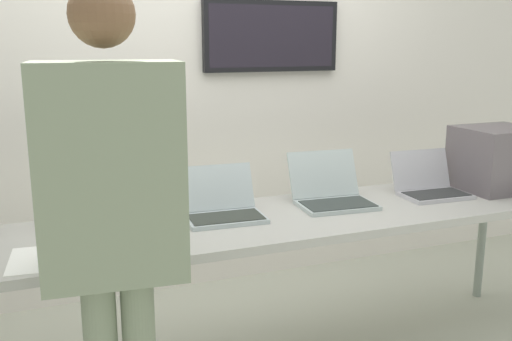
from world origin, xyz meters
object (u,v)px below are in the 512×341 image
at_px(laptop_station_1, 92,222).
at_px(equipment_box, 497,158).
at_px(workbench, 271,227).
at_px(laptop_station_2, 222,206).
at_px(laptop_station_3, 331,193).
at_px(person, 113,209).
at_px(laptop_station_4, 429,185).

bearing_deg(laptop_station_1, equipment_box, -0.96).
bearing_deg(workbench, laptop_station_1, 175.68).
xyz_separation_m(laptop_station_2, laptop_station_3, (0.60, 0.01, 0.00)).
bearing_deg(person, laptop_station_4, 20.93).
height_order(laptop_station_2, laptop_station_3, laptop_station_3).
bearing_deg(laptop_station_1, workbench, -4.32).
distance_m(workbench, equipment_box, 1.41).
relative_size(equipment_box, person, 0.24).
bearing_deg(laptop_station_3, laptop_station_1, -178.39).
bearing_deg(laptop_station_4, laptop_station_3, 176.24).
distance_m(equipment_box, person, 2.30).
bearing_deg(person, workbench, 37.43).
bearing_deg(equipment_box, workbench, -178.98).
bearing_deg(person, laptop_station_2, 49.83).
xyz_separation_m(laptop_station_1, laptop_station_3, (1.19, 0.03, 0.00)).
height_order(equipment_box, laptop_station_2, equipment_box).
distance_m(workbench, laptop_station_2, 0.25).
relative_size(equipment_box, laptop_station_1, 1.33).
bearing_deg(laptop_station_2, person, -130.17).
bearing_deg(laptop_station_1, laptop_station_4, -0.16).
bearing_deg(laptop_station_1, person, -89.65).
bearing_deg(equipment_box, laptop_station_4, 175.75).
height_order(laptop_station_3, person, person).
distance_m(equipment_box, laptop_station_4, 0.45).
distance_m(equipment_box, laptop_station_3, 1.02).
relative_size(workbench, laptop_station_1, 10.39).
bearing_deg(laptop_station_4, person, -159.07).
distance_m(laptop_station_1, laptop_station_3, 1.20).
xyz_separation_m(laptop_station_2, laptop_station_4, (1.18, -0.03, 0.00)).
bearing_deg(laptop_station_3, workbench, -165.89).
relative_size(workbench, person, 1.87).
bearing_deg(equipment_box, laptop_station_3, 176.03).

